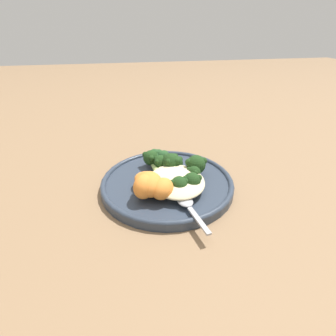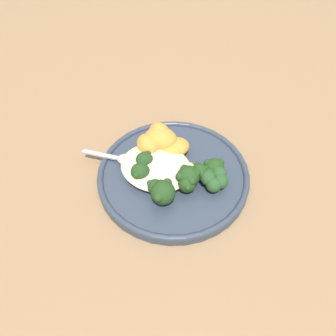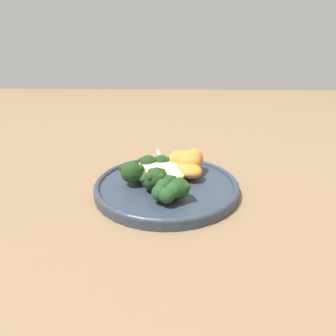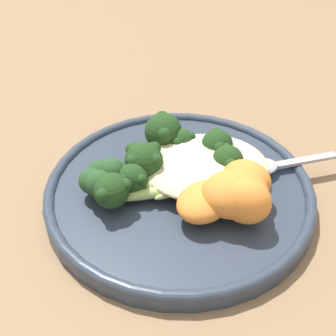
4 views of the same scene
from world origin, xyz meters
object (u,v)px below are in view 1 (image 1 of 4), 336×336
at_px(broccoli_stalk_3, 192,166).
at_px(sweet_potato_chunk_1, 149,184).
at_px(broccoli_stalk_4, 173,165).
at_px(broccoli_stalk_7, 152,160).
at_px(sweet_potato_chunk_0, 144,187).
at_px(sweet_potato_chunk_2, 162,189).
at_px(plate, 167,183).
at_px(broccoli_stalk_5, 170,163).
at_px(broccoli_stalk_2, 186,173).
at_px(spoon, 187,204).
at_px(broccoli_stalk_1, 187,181).
at_px(broccoli_stalk_0, 176,183).
at_px(kale_tuft, 159,156).
at_px(sweet_potato_chunk_3, 148,180).
at_px(broccoli_stalk_6, 161,165).
at_px(quinoa_mound, 176,181).

distance_m(broccoli_stalk_3, sweet_potato_chunk_1, 0.12).
bearing_deg(broccoli_stalk_4, broccoli_stalk_7, 104.17).
distance_m(sweet_potato_chunk_0, sweet_potato_chunk_2, 0.04).
bearing_deg(plate, broccoli_stalk_5, -22.12).
xyz_separation_m(plate, sweet_potato_chunk_0, (-0.06, 0.06, 0.03)).
height_order(broccoli_stalk_5, broccoli_stalk_7, broccoli_stalk_5).
bearing_deg(broccoli_stalk_2, spoon, -97.04).
bearing_deg(broccoli_stalk_1, broccoli_stalk_0, -128.46).
bearing_deg(broccoli_stalk_2, broccoli_stalk_0, -123.56).
height_order(broccoli_stalk_4, spoon, broccoli_stalk_4).
height_order(broccoli_stalk_5, sweet_potato_chunk_2, same).
bearing_deg(broccoli_stalk_4, broccoli_stalk_0, -140.86).
distance_m(sweet_potato_chunk_2, kale_tuft, 0.15).
bearing_deg(sweet_potato_chunk_0, broccoli_stalk_2, -61.81).
bearing_deg(broccoli_stalk_1, sweet_potato_chunk_1, -132.83).
bearing_deg(plate, kale_tuft, 3.48).
relative_size(sweet_potato_chunk_0, sweet_potato_chunk_3, 0.83).
relative_size(sweet_potato_chunk_2, kale_tuft, 1.02).
relative_size(broccoli_stalk_0, sweet_potato_chunk_1, 1.51).
relative_size(sweet_potato_chunk_2, sweet_potato_chunk_3, 0.84).
relative_size(broccoli_stalk_4, spoon, 0.69).
bearing_deg(broccoli_stalk_7, spoon, -174.79).
relative_size(sweet_potato_chunk_0, sweet_potato_chunk_1, 0.75).
xyz_separation_m(broccoli_stalk_2, broccoli_stalk_5, (0.04, 0.03, 0.01)).
xyz_separation_m(broccoli_stalk_6, spoon, (-0.14, -0.03, -0.01)).
distance_m(broccoli_stalk_1, spoon, 0.07).
height_order(broccoli_stalk_0, broccoli_stalk_1, broccoli_stalk_1).
relative_size(plate, broccoli_stalk_3, 2.55).
distance_m(quinoa_mound, sweet_potato_chunk_0, 0.08).
relative_size(broccoli_stalk_5, sweet_potato_chunk_3, 1.19).
distance_m(plate, spoon, 0.10).
relative_size(broccoli_stalk_6, spoon, 0.77).
bearing_deg(broccoli_stalk_1, sweet_potato_chunk_3, -154.07).
relative_size(broccoli_stalk_3, sweet_potato_chunk_3, 1.87).
relative_size(sweet_potato_chunk_1, kale_tuft, 1.34).
xyz_separation_m(broccoli_stalk_4, broccoli_stalk_6, (0.01, 0.03, 0.00)).
distance_m(broccoli_stalk_0, broccoli_stalk_5, 0.08).
height_order(broccoli_stalk_5, sweet_potato_chunk_0, sweet_potato_chunk_0).
xyz_separation_m(broccoli_stalk_2, broccoli_stalk_4, (0.04, 0.02, 0.00)).
bearing_deg(sweet_potato_chunk_1, sweet_potato_chunk_2, -126.25).
relative_size(broccoli_stalk_3, broccoli_stalk_7, 1.00).
distance_m(sweet_potato_chunk_0, spoon, 0.09).
bearing_deg(broccoli_stalk_1, plate, 170.49).
bearing_deg(kale_tuft, broccoli_stalk_7, 132.74).
relative_size(plate, sweet_potato_chunk_2, 5.64).
height_order(quinoa_mound, broccoli_stalk_7, broccoli_stalk_7).
bearing_deg(broccoli_stalk_7, plate, -167.96).
xyz_separation_m(broccoli_stalk_0, broccoli_stalk_7, (0.10, 0.03, 0.00)).
height_order(plate, sweet_potato_chunk_2, sweet_potato_chunk_2).
bearing_deg(sweet_potato_chunk_3, spoon, -142.25).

